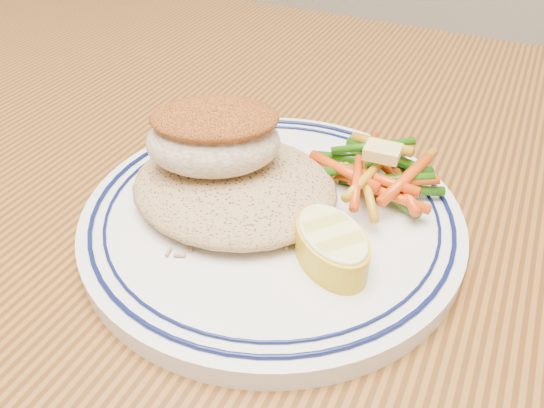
{
  "coord_description": "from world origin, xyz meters",
  "views": [
    {
      "loc": [
        0.14,
        -0.24,
        0.99
      ],
      "look_at": [
        0.02,
        0.01,
        0.77
      ],
      "focal_mm": 35.0,
      "sensor_mm": 36.0,
      "label": 1
    }
  ],
  "objects_px": {
    "rice_pilaf": "(234,183)",
    "fish_fillet": "(214,136)",
    "dining_table": "(250,319)",
    "vegetable_pile": "(380,173)",
    "lemon_wedge": "(332,245)",
    "plate": "(272,216)"
  },
  "relations": [
    {
      "from": "vegetable_pile",
      "to": "rice_pilaf",
      "type": "bearing_deg",
      "value": -147.75
    },
    {
      "from": "plate",
      "to": "vegetable_pile",
      "type": "xyz_separation_m",
      "value": [
        0.06,
        0.05,
        0.02
      ]
    },
    {
      "from": "rice_pilaf",
      "to": "lemon_wedge",
      "type": "height_order",
      "value": "rice_pilaf"
    },
    {
      "from": "dining_table",
      "to": "rice_pilaf",
      "type": "bearing_deg",
      "value": 144.9
    },
    {
      "from": "dining_table",
      "to": "plate",
      "type": "distance_m",
      "value": 0.11
    },
    {
      "from": "rice_pilaf",
      "to": "fish_fillet",
      "type": "relative_size",
      "value": 1.31
    },
    {
      "from": "lemon_wedge",
      "to": "dining_table",
      "type": "bearing_deg",
      "value": 164.16
    },
    {
      "from": "plate",
      "to": "lemon_wedge",
      "type": "relative_size",
      "value": 3.29
    },
    {
      "from": "fish_fillet",
      "to": "lemon_wedge",
      "type": "height_order",
      "value": "fish_fillet"
    },
    {
      "from": "fish_fillet",
      "to": "lemon_wedge",
      "type": "distance_m",
      "value": 0.11
    },
    {
      "from": "fish_fillet",
      "to": "vegetable_pile",
      "type": "relative_size",
      "value": 1.03
    },
    {
      "from": "rice_pilaf",
      "to": "lemon_wedge",
      "type": "xyz_separation_m",
      "value": [
        0.08,
        -0.03,
        -0.0
      ]
    },
    {
      "from": "fish_fillet",
      "to": "rice_pilaf",
      "type": "bearing_deg",
      "value": -14.58
    },
    {
      "from": "lemon_wedge",
      "to": "rice_pilaf",
      "type": "bearing_deg",
      "value": 160.53
    },
    {
      "from": "rice_pilaf",
      "to": "fish_fillet",
      "type": "bearing_deg",
      "value": 165.42
    },
    {
      "from": "plate",
      "to": "fish_fillet",
      "type": "bearing_deg",
      "value": 174.77
    },
    {
      "from": "dining_table",
      "to": "vegetable_pile",
      "type": "distance_m",
      "value": 0.16
    },
    {
      "from": "lemon_wedge",
      "to": "plate",
      "type": "bearing_deg",
      "value": 151.34
    },
    {
      "from": "vegetable_pile",
      "to": "lemon_wedge",
      "type": "bearing_deg",
      "value": -93.02
    },
    {
      "from": "dining_table",
      "to": "lemon_wedge",
      "type": "distance_m",
      "value": 0.14
    },
    {
      "from": "rice_pilaf",
      "to": "fish_fillet",
      "type": "xyz_separation_m",
      "value": [
        -0.02,
        0.0,
        0.03
      ]
    },
    {
      "from": "rice_pilaf",
      "to": "lemon_wedge",
      "type": "bearing_deg",
      "value": -19.47
    }
  ]
}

